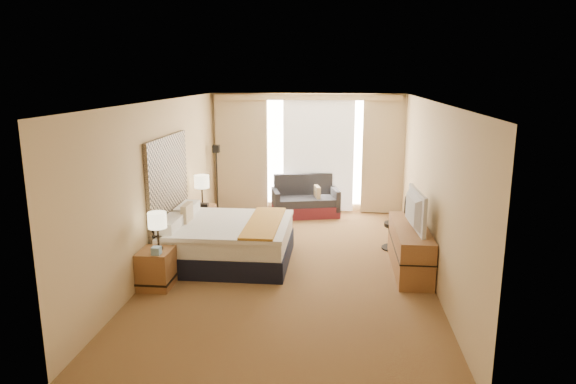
# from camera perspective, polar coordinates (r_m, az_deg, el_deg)

# --- Properties ---
(floor) EXTENTS (4.20, 7.00, 0.02)m
(floor) POSITION_cam_1_polar(r_m,az_deg,el_deg) (8.32, 0.54, -8.12)
(floor) COLOR #4F2316
(floor) RESTS_ON ground
(ceiling) EXTENTS (4.20, 7.00, 0.02)m
(ceiling) POSITION_cam_1_polar(r_m,az_deg,el_deg) (7.78, 0.58, 10.06)
(ceiling) COLOR silver
(ceiling) RESTS_ON wall_back
(wall_back) EXTENTS (4.20, 0.02, 2.60)m
(wall_back) POSITION_cam_1_polar(r_m,az_deg,el_deg) (11.39, 2.15, 4.37)
(wall_back) COLOR tan
(wall_back) RESTS_ON ground
(wall_front) EXTENTS (4.20, 0.02, 2.60)m
(wall_front) POSITION_cam_1_polar(r_m,az_deg,el_deg) (4.61, -3.41, -8.53)
(wall_front) COLOR tan
(wall_front) RESTS_ON ground
(wall_left) EXTENTS (0.02, 7.00, 2.60)m
(wall_left) POSITION_cam_1_polar(r_m,az_deg,el_deg) (8.40, -13.86, 0.94)
(wall_left) COLOR tan
(wall_left) RESTS_ON ground
(wall_right) EXTENTS (0.02, 7.00, 2.60)m
(wall_right) POSITION_cam_1_polar(r_m,az_deg,el_deg) (8.04, 15.63, 0.32)
(wall_right) COLOR tan
(wall_right) RESTS_ON ground
(headboard) EXTENTS (0.06, 1.85, 1.50)m
(headboard) POSITION_cam_1_polar(r_m,az_deg,el_deg) (8.58, -13.16, 1.08)
(headboard) COLOR black
(headboard) RESTS_ON wall_left
(nightstand_left) EXTENTS (0.45, 0.52, 0.55)m
(nightstand_left) POSITION_cam_1_polar(r_m,az_deg,el_deg) (7.66, -14.42, -8.25)
(nightstand_left) COLOR olive
(nightstand_left) RESTS_ON floor
(nightstand_right) EXTENTS (0.45, 0.52, 0.55)m
(nightstand_right) POSITION_cam_1_polar(r_m,az_deg,el_deg) (9.92, -9.53, -3.15)
(nightstand_right) COLOR olive
(nightstand_right) RESTS_ON floor
(media_dresser) EXTENTS (0.50, 1.80, 0.70)m
(media_dresser) POSITION_cam_1_polar(r_m,az_deg,el_deg) (8.25, 13.37, -6.09)
(media_dresser) COLOR olive
(media_dresser) RESTS_ON floor
(window) EXTENTS (2.30, 0.02, 2.30)m
(window) POSITION_cam_1_polar(r_m,az_deg,el_deg) (11.34, 3.40, 4.42)
(window) COLOR white
(window) RESTS_ON wall_back
(curtains) EXTENTS (4.12, 0.19, 2.56)m
(curtains) POSITION_cam_1_polar(r_m,az_deg,el_deg) (11.26, 2.10, 4.83)
(curtains) COLOR beige
(curtains) RESTS_ON floor
(bed) EXTENTS (1.96, 1.79, 0.95)m
(bed) POSITION_cam_1_polar(r_m,az_deg,el_deg) (8.43, -6.64, -5.42)
(bed) COLOR black
(bed) RESTS_ON floor
(loveseat) EXTENTS (1.53, 1.06, 0.87)m
(loveseat) POSITION_cam_1_polar(r_m,az_deg,el_deg) (11.14, 1.92, -1.14)
(loveseat) COLOR maroon
(loveseat) RESTS_ON floor
(floor_lamp) EXTENTS (0.19, 0.19, 1.53)m
(floor_lamp) POSITION_cam_1_polar(r_m,az_deg,el_deg) (11.08, -7.93, 2.88)
(floor_lamp) COLOR black
(floor_lamp) RESTS_ON floor
(desk_chair) EXTENTS (0.45, 0.45, 0.93)m
(desk_chair) POSITION_cam_1_polar(r_m,az_deg,el_deg) (9.14, 12.15, -3.75)
(desk_chair) COLOR black
(desk_chair) RESTS_ON floor
(lamp_left) EXTENTS (0.26, 0.26, 0.55)m
(lamp_left) POSITION_cam_1_polar(r_m,az_deg,el_deg) (7.45, -14.33, -3.14)
(lamp_left) COLOR black
(lamp_left) RESTS_ON nightstand_left
(lamp_right) EXTENTS (0.28, 0.28, 0.59)m
(lamp_right) POSITION_cam_1_polar(r_m,az_deg,el_deg) (9.81, -9.57, 1.08)
(lamp_right) COLOR black
(lamp_right) RESTS_ON nightstand_right
(tissue_box) EXTENTS (0.12, 0.12, 0.11)m
(tissue_box) POSITION_cam_1_polar(r_m,az_deg,el_deg) (7.38, -14.42, -6.33)
(tissue_box) COLOR #7FAAC4
(tissue_box) RESTS_ON nightstand_left
(telephone) EXTENTS (0.19, 0.15, 0.07)m
(telephone) POSITION_cam_1_polar(r_m,az_deg,el_deg) (9.80, -9.39, -1.46)
(telephone) COLOR black
(telephone) RESTS_ON nightstand_right
(television) EXTENTS (0.21, 1.05, 0.60)m
(television) POSITION_cam_1_polar(r_m,az_deg,el_deg) (7.93, 13.38, -1.95)
(television) COLOR black
(television) RESTS_ON media_dresser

